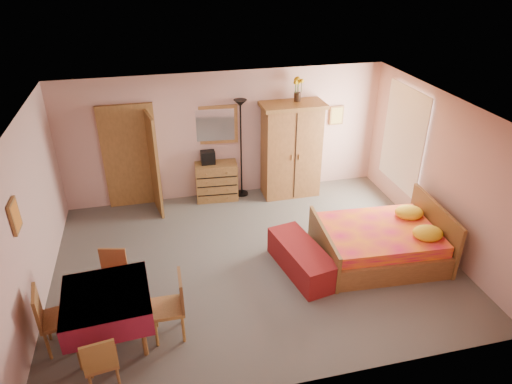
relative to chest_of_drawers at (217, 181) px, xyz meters
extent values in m
plane|color=#645E58|center=(0.26, -2.29, -0.40)|extent=(6.50, 6.50, 0.00)
plane|color=brown|center=(0.26, -2.29, 2.20)|extent=(6.50, 6.50, 0.00)
cube|color=#C89A91|center=(0.26, 0.21, 0.90)|extent=(6.50, 0.10, 2.60)
cube|color=#C89A91|center=(0.26, -4.79, 0.90)|extent=(6.50, 0.10, 2.60)
cube|color=#C89A91|center=(-2.99, -2.29, 0.90)|extent=(0.10, 5.00, 2.60)
cube|color=#C89A91|center=(3.51, -2.29, 0.90)|extent=(0.10, 5.00, 2.60)
cube|color=#9E6B35|center=(-1.64, 0.18, 0.63)|extent=(1.06, 0.12, 2.15)
cube|color=white|center=(3.47, -1.09, 1.05)|extent=(0.08, 1.40, 1.95)
cube|color=orange|center=(-2.96, -2.89, 1.30)|extent=(0.04, 0.32, 0.42)
cube|color=#D8BF59|center=(2.61, 0.18, 1.15)|extent=(0.30, 0.04, 0.40)
cube|color=olive|center=(0.00, 0.00, 0.00)|extent=(0.88, 0.49, 0.80)
cube|color=white|center=(0.00, 0.21, 1.15)|extent=(1.00, 0.14, 0.79)
cube|color=black|center=(-0.15, 0.05, 0.53)|extent=(0.28, 0.21, 0.26)
cube|color=black|center=(0.54, 0.06, 0.63)|extent=(0.29, 0.29, 2.07)
cube|color=#976033|center=(1.55, -0.12, 0.59)|extent=(1.27, 0.66, 1.98)
cube|color=gold|center=(1.67, -0.01, 1.82)|extent=(0.19, 0.19, 0.48)
cube|color=#DB1548|center=(2.31, -2.66, 0.07)|extent=(2.11, 1.71, 0.93)
cube|color=maroon|center=(0.94, -2.71, -0.16)|extent=(0.79, 1.50, 0.48)
cube|color=maroon|center=(-1.98, -3.54, 0.00)|extent=(1.15, 1.15, 0.79)
cube|color=#9C6534|center=(-2.05, -4.25, 0.02)|extent=(0.43, 0.43, 0.83)
cube|color=#AC763A|center=(-1.97, -2.81, 0.03)|extent=(0.47, 0.47, 0.85)
cube|color=#925F31|center=(-2.60, -3.49, 0.08)|extent=(0.50, 0.50, 0.96)
cube|color=#AA7939|center=(-1.23, -3.61, 0.08)|extent=(0.44, 0.44, 0.95)
camera|label=1|loc=(-1.15, -8.32, 4.28)|focal=32.00mm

